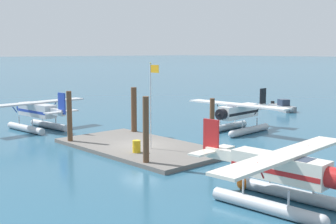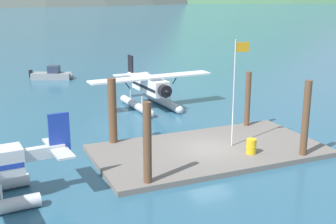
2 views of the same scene
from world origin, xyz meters
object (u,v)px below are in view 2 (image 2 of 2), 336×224
flagpole (236,81)px  fuel_drum (251,146)px  seaplane_white_bow_centre (150,89)px  boat_grey_open_north (53,75)px

flagpole → fuel_drum: (0.18, -1.61, -3.51)m
flagpole → seaplane_white_bow_centre: (-0.94, 11.47, -2.67)m
fuel_drum → seaplane_white_bow_centre: (-1.12, 13.08, 0.84)m
boat_grey_open_north → flagpole: bearing=-77.1°
flagpole → fuel_drum: 3.86m
flagpole → boat_grey_open_north: bearing=102.9°
flagpole → fuel_drum: size_ratio=7.25×
fuel_drum → flagpole: bearing=96.5°
seaplane_white_bow_centre → boat_grey_open_north: size_ratio=2.30×
seaplane_white_bow_centre → boat_grey_open_north: (-5.33, 15.83, -1.09)m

